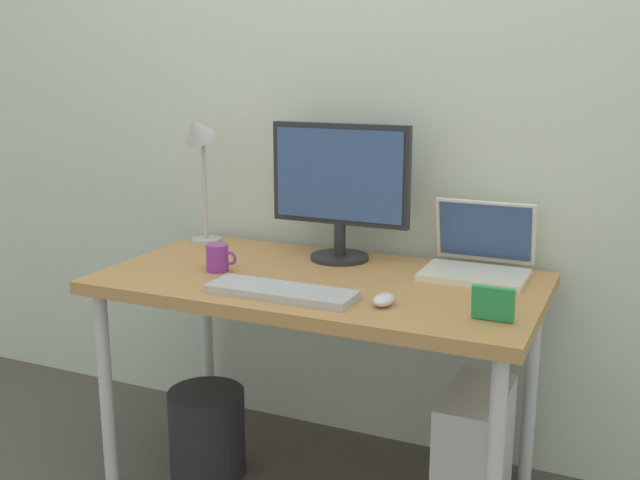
{
  "coord_description": "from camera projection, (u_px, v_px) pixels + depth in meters",
  "views": [
    {
      "loc": [
        0.92,
        -2.05,
        1.38
      ],
      "look_at": [
        0.0,
        0.0,
        0.85
      ],
      "focal_mm": 41.87,
      "sensor_mm": 36.0,
      "label": 1
    }
  ],
  "objects": [
    {
      "name": "laptop",
      "position": [
        479.0,
        256.0,
        2.36
      ],
      "size": [
        0.32,
        0.27,
        0.23
      ],
      "color": "silver",
      "rests_on": "desk"
    },
    {
      "name": "monitor",
      "position": [
        340.0,
        184.0,
        2.49
      ],
      "size": [
        0.48,
        0.2,
        0.46
      ],
      "color": "#232328",
      "rests_on": "desk"
    },
    {
      "name": "photo_frame",
      "position": [
        493.0,
        303.0,
        1.93
      ],
      "size": [
        0.11,
        0.03,
        0.09
      ],
      "primitive_type": "cube",
      "rotation": [
        0.1,
        0.0,
        0.0
      ],
      "color": "#268C4C",
      "rests_on": "desk"
    },
    {
      "name": "keyboard",
      "position": [
        281.0,
        292.0,
        2.15
      ],
      "size": [
        0.44,
        0.14,
        0.02
      ],
      "primitive_type": "cube",
      "color": "#B2B2B7",
      "rests_on": "desk"
    },
    {
      "name": "wastebasket",
      "position": [
        207.0,
        432.0,
        2.55
      ],
      "size": [
        0.26,
        0.26,
        0.3
      ],
      "primitive_type": "cylinder",
      "color": "#232328",
      "rests_on": "ground_plane"
    },
    {
      "name": "desk",
      "position": [
        320.0,
        297.0,
        2.35
      ],
      "size": [
        1.37,
        0.72,
        0.73
      ],
      "color": "#B7844C",
      "rests_on": "ground_plane"
    },
    {
      "name": "computer_tower",
      "position": [
        474.0,
        456.0,
        2.28
      ],
      "size": [
        0.18,
        0.36,
        0.42
      ],
      "primitive_type": "cube",
      "color": "silver",
      "rests_on": "ground_plane"
    },
    {
      "name": "mouse",
      "position": [
        384.0,
        300.0,
        2.06
      ],
      "size": [
        0.06,
        0.09,
        0.03
      ],
      "primitive_type": "ellipsoid",
      "color": "silver",
      "rests_on": "desk"
    },
    {
      "name": "back_wall",
      "position": [
        370.0,
        87.0,
        2.58
      ],
      "size": [
        4.4,
        0.04,
        2.6
      ],
      "primitive_type": "cube",
      "color": "silver",
      "rests_on": "ground_plane"
    },
    {
      "name": "desk_lamp",
      "position": [
        199.0,
        149.0,
        2.69
      ],
      "size": [
        0.11,
        0.16,
        0.49
      ],
      "color": "#B2B2B7",
      "rests_on": "desk"
    },
    {
      "name": "coffee_mug",
      "position": [
        218.0,
        258.0,
        2.39
      ],
      "size": [
        0.11,
        0.07,
        0.09
      ],
      "color": "purple",
      "rests_on": "desk"
    }
  ]
}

